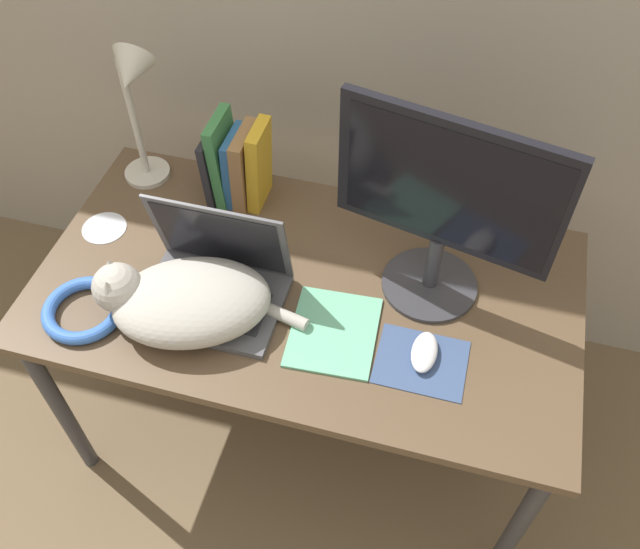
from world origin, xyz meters
name	(u,v)px	position (x,y,z in m)	size (l,w,h in m)	color
ground_plane	(276,528)	(0.00, 0.00, 0.00)	(12.00, 12.00, 0.00)	brown
desk	(307,302)	(0.00, 0.37, 0.64)	(1.36, 0.75, 0.71)	brown
laptop	(215,282)	(-0.21, 0.28, 0.76)	(0.34, 0.25, 0.26)	#4C4C51
cat	(184,300)	(-0.25, 0.20, 0.78)	(0.50, 0.38, 0.16)	#B2ADA3
external_monitor	(445,205)	(0.30, 0.45, 1.00)	(0.51, 0.24, 0.51)	#333338
mousepad	(421,362)	(0.32, 0.22, 0.71)	(0.21, 0.17, 0.00)	#384C75
computer_mouse	(424,352)	(0.32, 0.24, 0.73)	(0.06, 0.11, 0.03)	silver
book_row	(238,164)	(-0.27, 0.64, 0.83)	(0.16, 0.15, 0.26)	#232328
desk_lamp	(133,95)	(-0.52, 0.62, 1.01)	(0.17, 0.17, 0.45)	beige
cable_coil	(84,310)	(-0.49, 0.14, 0.73)	(0.20, 0.20, 0.03)	blue
notepad	(334,332)	(0.10, 0.25, 0.71)	(0.22, 0.25, 0.01)	#6BBC93
cd_disc	(104,228)	(-0.58, 0.42, 0.71)	(0.12, 0.12, 0.00)	silver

